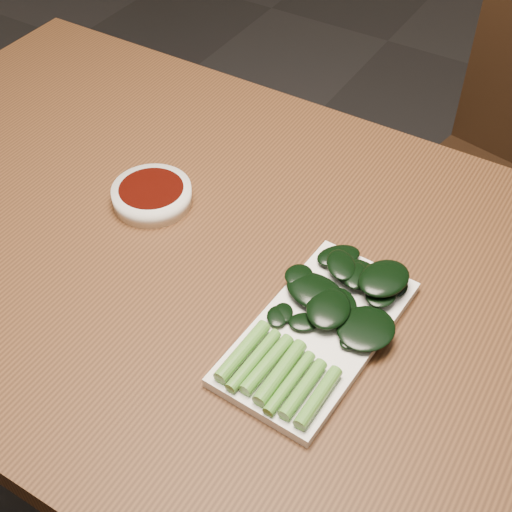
{
  "coord_description": "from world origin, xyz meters",
  "views": [
    {
      "loc": [
        0.39,
        -0.57,
        1.45
      ],
      "look_at": [
        0.03,
        0.01,
        0.76
      ],
      "focal_mm": 50.0,
      "sensor_mm": 36.0,
      "label": 1
    }
  ],
  "objects_px": {
    "gai_lan": "(327,314)",
    "serving_plate": "(318,332)",
    "table": "(236,294)",
    "sauce_bowl": "(152,195)"
  },
  "relations": [
    {
      "from": "gai_lan",
      "to": "serving_plate",
      "type": "bearing_deg",
      "value": -98.38
    },
    {
      "from": "gai_lan",
      "to": "table",
      "type": "bearing_deg",
      "value": 166.23
    },
    {
      "from": "serving_plate",
      "to": "sauce_bowl",
      "type": "bearing_deg",
      "value": 163.89
    },
    {
      "from": "sauce_bowl",
      "to": "serving_plate",
      "type": "relative_size",
      "value": 0.41
    },
    {
      "from": "serving_plate",
      "to": "gai_lan",
      "type": "relative_size",
      "value": 0.98
    },
    {
      "from": "table",
      "to": "serving_plate",
      "type": "relative_size",
      "value": 4.83
    },
    {
      "from": "sauce_bowl",
      "to": "serving_plate",
      "type": "distance_m",
      "value": 0.34
    },
    {
      "from": "table",
      "to": "gai_lan",
      "type": "distance_m",
      "value": 0.19
    },
    {
      "from": "sauce_bowl",
      "to": "gai_lan",
      "type": "relative_size",
      "value": 0.4
    },
    {
      "from": "sauce_bowl",
      "to": "serving_plate",
      "type": "height_order",
      "value": "sauce_bowl"
    }
  ]
}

